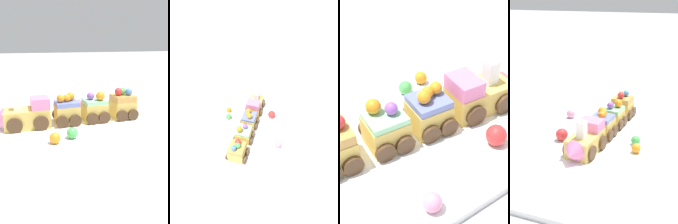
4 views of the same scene
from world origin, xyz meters
TOP-DOWN VIEW (x-y plane):
  - ground_plane at (0.00, 0.00)m, footprint 10.00×10.00m
  - display_board at (0.00, 0.00)m, footprint 0.64×0.34m
  - cake_train_locomotive at (0.10, -0.03)m, footprint 0.13×0.08m
  - cake_car_blueberry at (0.00, -0.02)m, footprint 0.06×0.07m
  - cake_car_mint at (-0.07, -0.01)m, footprint 0.06×0.07m
  - cake_car_caramel at (-0.15, -0.01)m, footprint 0.06×0.07m
  - gumball_green at (0.02, 0.07)m, footprint 0.02×0.02m
  - gumball_red at (0.06, -0.10)m, footprint 0.03×0.03m
  - gumball_orange at (0.06, 0.08)m, footprint 0.02×0.02m
  - gumball_pink at (-0.08, -0.14)m, footprint 0.03×0.03m

SIDE VIEW (x-z plane):
  - ground_plane at x=0.00m, z-range 0.00..0.00m
  - display_board at x=0.00m, z-range 0.00..0.01m
  - gumball_orange at x=0.06m, z-range 0.01..0.03m
  - gumball_green at x=0.02m, z-range 0.01..0.04m
  - gumball_pink at x=-0.08m, z-range 0.01..0.04m
  - gumball_red at x=0.06m, z-range 0.01..0.04m
  - cake_train_locomotive at x=0.10m, z-range 0.00..0.08m
  - cake_car_mint at x=-0.07m, z-range 0.00..0.08m
  - cake_car_blueberry at x=0.00m, z-range 0.00..0.08m
  - cake_car_caramel at x=-0.15m, z-range 0.00..0.08m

